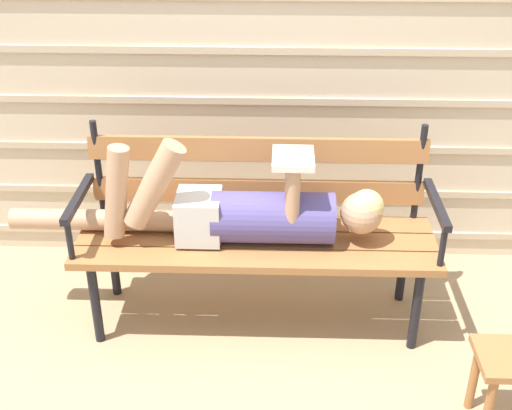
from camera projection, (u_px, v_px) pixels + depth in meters
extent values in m
plane|color=tan|center=(255.00, 343.00, 3.13)|extent=(12.00, 12.00, 0.00)
cube|color=beige|center=(260.00, 49.00, 3.30)|extent=(4.67, 0.06, 2.32)
cube|color=#C1AD8E|center=(260.00, 232.00, 3.77)|extent=(4.67, 0.02, 0.04)
cube|color=#C1AD8E|center=(260.00, 191.00, 3.64)|extent=(4.67, 0.02, 0.04)
cube|color=#C1AD8E|center=(260.00, 148.00, 3.52)|extent=(4.67, 0.02, 0.04)
cube|color=#C1AD8E|center=(260.00, 101.00, 3.40)|extent=(4.67, 0.02, 0.04)
cube|color=#C1AD8E|center=(260.00, 51.00, 3.27)|extent=(4.67, 0.02, 0.04)
cube|color=#9E6638|center=(255.00, 262.00, 2.95)|extent=(1.65, 0.15, 0.04)
cube|color=#9E6638|center=(256.00, 243.00, 3.09)|extent=(1.65, 0.15, 0.04)
cube|color=#9E6638|center=(257.00, 225.00, 3.23)|extent=(1.65, 0.15, 0.04)
cube|color=#9E6638|center=(258.00, 191.00, 3.22)|extent=(1.59, 0.05, 0.11)
cube|color=#9E6638|center=(258.00, 149.00, 3.12)|extent=(1.59, 0.05, 0.11)
cylinder|color=black|center=(98.00, 168.00, 3.19)|extent=(0.03, 0.03, 0.48)
cylinder|color=black|center=(419.00, 173.00, 3.15)|extent=(0.03, 0.03, 0.48)
cylinder|color=black|center=(96.00, 303.00, 3.06)|extent=(0.04, 0.04, 0.42)
cylinder|color=black|center=(416.00, 310.00, 3.01)|extent=(0.04, 0.04, 0.42)
cylinder|color=black|center=(113.00, 259.00, 3.38)|extent=(0.04, 0.04, 0.42)
cylinder|color=black|center=(403.00, 264.00, 3.34)|extent=(0.04, 0.04, 0.42)
cube|color=black|center=(78.00, 198.00, 3.01)|extent=(0.04, 0.45, 0.03)
cylinder|color=black|center=(69.00, 239.00, 2.89)|extent=(0.03, 0.03, 0.20)
cube|color=black|center=(437.00, 204.00, 2.96)|extent=(0.04, 0.45, 0.03)
cylinder|color=black|center=(443.00, 245.00, 2.85)|extent=(0.03, 0.03, 0.20)
cylinder|color=#514784|center=(273.00, 217.00, 3.02)|extent=(0.55, 0.23, 0.23)
cube|color=silver|center=(199.00, 216.00, 3.03)|extent=(0.20, 0.22, 0.21)
sphere|color=tan|center=(362.00, 213.00, 2.99)|extent=(0.19, 0.19, 0.19)
sphere|color=#E0C67A|center=(367.00, 207.00, 2.98)|extent=(0.16, 0.16, 0.16)
cylinder|color=tan|center=(154.00, 185.00, 2.89)|extent=(0.30, 0.11, 0.42)
cylinder|color=tan|center=(116.00, 192.00, 2.92)|extent=(0.15, 0.09, 0.44)
cylinder|color=tan|center=(98.00, 220.00, 3.13)|extent=(0.81, 0.10, 0.10)
cylinder|color=tan|center=(292.00, 199.00, 2.88)|extent=(0.06, 0.06, 0.28)
cylinder|color=tan|center=(292.00, 182.00, 3.02)|extent=(0.06, 0.06, 0.28)
cube|color=silver|center=(293.00, 158.00, 2.88)|extent=(0.18, 0.25, 0.04)
cylinder|color=#9E6638|center=(474.00, 376.00, 2.70)|extent=(0.04, 0.04, 0.33)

